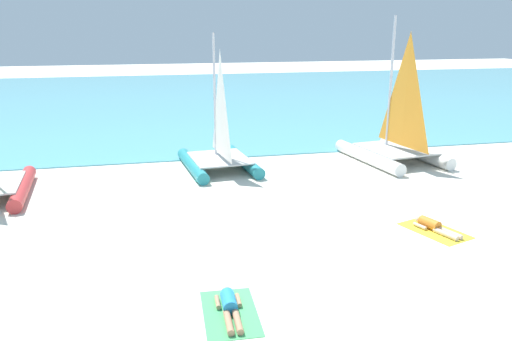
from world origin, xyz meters
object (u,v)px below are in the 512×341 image
sailboat_teal (219,150)px  towel_right (435,231)px  sunbather_right (433,226)px  sailboat_white (395,141)px  towel_left (230,313)px  sunbather_left (230,306)px

sailboat_teal → towel_right: sailboat_teal is taller
towel_right → sunbather_right: (-0.02, 0.06, 0.13)m
sailboat_white → sunbather_right: 7.84m
sailboat_white → sunbather_right: (-2.57, -7.36, -0.77)m
sailboat_white → towel_left: size_ratio=3.20×
sailboat_white → sunbather_right: bearing=-117.2°
sailboat_teal → sunbather_right: (5.00, -7.71, -0.67)m
sailboat_white → towel_right: bearing=-116.9°
towel_right → sailboat_white: bearing=71.0°
sunbather_left → towel_right: bearing=26.9°
sailboat_white → sunbather_right: sailboat_white is taller
towel_left → sunbather_right: bearing=25.2°
sunbather_left → sailboat_teal: bearing=84.9°
sunbather_left → sunbather_right: same height
towel_left → sailboat_teal: bearing=82.3°
sunbather_right → sailboat_white: bearing=52.8°
sunbather_left → sailboat_white: bearing=51.5°
towel_left → towel_right: 7.14m
towel_right → sunbather_left: bearing=-155.8°
sailboat_teal → sunbather_left: (-1.46, -10.68, -0.67)m
towel_left → sailboat_white: bearing=49.0°
sunbather_left → towel_right: sunbather_left is taller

